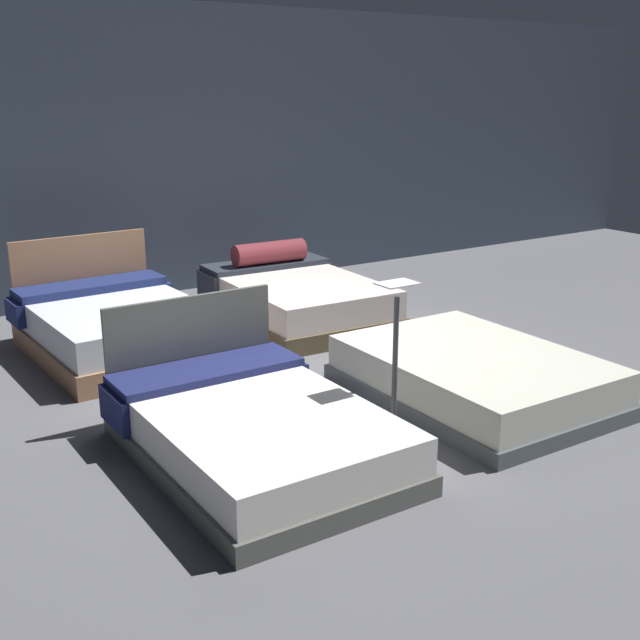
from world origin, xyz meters
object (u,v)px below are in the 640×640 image
object	(u,v)px
bed_1	(474,376)
bed_0	(253,429)
bed_2	(116,327)
bed_3	(296,298)
price_sign	(395,379)

from	to	relation	value
bed_1	bed_0	bearing A→B (deg)	179.49
bed_2	bed_3	world-z (taller)	bed_2
bed_3	price_sign	xyz separation A→B (m)	(-1.02, -3.03, 0.21)
price_sign	bed_0	bearing A→B (deg)	164.15
bed_1	bed_2	world-z (taller)	bed_2
bed_1	price_sign	size ratio (longest dim) A/B	1.83
bed_2	price_sign	distance (m)	3.20
bed_0	price_sign	bearing A→B (deg)	-15.71
bed_0	bed_1	distance (m)	2.07
bed_1	bed_3	distance (m)	2.78
bed_1	bed_2	size ratio (longest dim) A/B	1.08
bed_1	price_sign	xyz separation A→B (m)	(-1.05, -0.25, 0.27)
bed_0	bed_2	bearing A→B (deg)	90.36
bed_0	price_sign	world-z (taller)	price_sign
bed_3	price_sign	bearing A→B (deg)	-106.30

